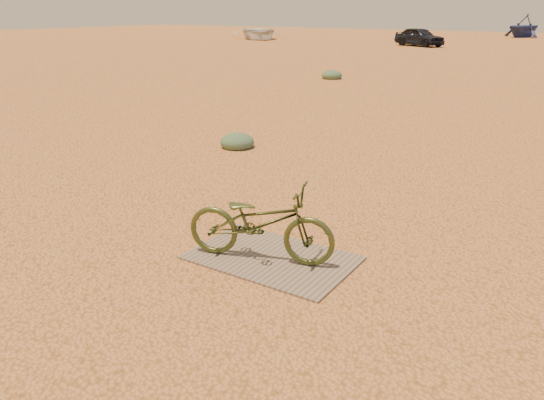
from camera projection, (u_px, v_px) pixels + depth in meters
The scene contains 8 objects.
ground at pixel (309, 283), 4.98m from camera, with size 120.00×120.00×0.00m, color #DB894B.
plywood_board at pixel (272, 258), 5.45m from camera, with size 1.64×1.06×0.02m, color #7B6B54.
bicycle at pixel (260, 222), 5.28m from camera, with size 0.53×1.52×0.80m, color #3D491F.
car at pixel (419, 37), 35.62m from camera, with size 1.45×3.60×1.23m, color black.
boat_near_left at pixel (258, 32), 43.72m from camera, with size 4.09×5.72×1.19m, color silver.
boat_far_left at pixel (524, 26), 46.11m from camera, with size 3.20×3.70×1.95m, color navy.
kale_a at pixel (237, 147), 9.82m from camera, with size 0.63×0.63×0.35m, color #57764D.
kale_c at pixel (332, 79), 19.33m from camera, with size 0.75×0.75×0.41m, color #57764D.
Camera 1 is at (2.11, -3.89, 2.43)m, focal length 35.00 mm.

